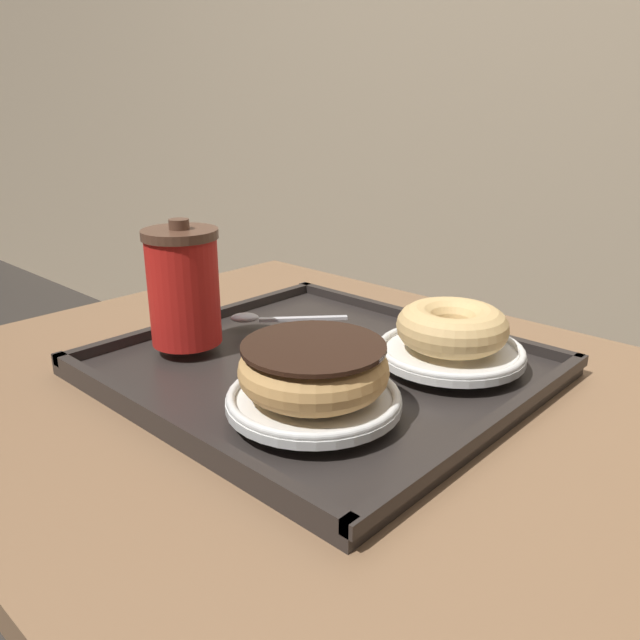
# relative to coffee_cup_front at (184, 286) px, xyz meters

# --- Properties ---
(cafe_table) EXTENTS (0.84, 0.70, 0.71)m
(cafe_table) POSITION_rel_coffee_cup_front_xyz_m (0.13, 0.05, -0.26)
(cafe_table) COLOR #846042
(cafe_table) RESTS_ON ground_plane
(serving_tray) EXTENTS (0.43, 0.39, 0.02)m
(serving_tray) POSITION_rel_coffee_cup_front_xyz_m (0.14, 0.07, -0.08)
(serving_tray) COLOR #282321
(serving_tray) RESTS_ON cafe_table
(coffee_cup_front) EXTENTS (0.08, 0.08, 0.14)m
(coffee_cup_front) POSITION_rel_coffee_cup_front_xyz_m (0.00, 0.00, 0.00)
(coffee_cup_front) COLOR red
(coffee_cup_front) RESTS_ON serving_tray
(plate_with_chocolate_donut) EXTENTS (0.16, 0.16, 0.01)m
(plate_with_chocolate_donut) POSITION_rel_coffee_cup_front_xyz_m (0.21, -0.02, -0.06)
(plate_with_chocolate_donut) COLOR white
(plate_with_chocolate_donut) RESTS_ON serving_tray
(donut_chocolate_glazed) EXTENTS (0.13, 0.13, 0.04)m
(donut_chocolate_glazed) POSITION_rel_coffee_cup_front_xyz_m (0.21, -0.02, -0.03)
(donut_chocolate_glazed) COLOR tan
(donut_chocolate_glazed) RESTS_ON plate_with_chocolate_donut
(plate_with_plain_donut) EXTENTS (0.16, 0.16, 0.01)m
(plate_with_plain_donut) POSITION_rel_coffee_cup_front_xyz_m (0.24, 0.16, -0.06)
(plate_with_plain_donut) COLOR white
(plate_with_plain_donut) RESTS_ON serving_tray
(donut_plain) EXTENTS (0.12, 0.12, 0.04)m
(donut_plain) POSITION_rel_coffee_cup_front_xyz_m (0.24, 0.16, -0.03)
(donut_plain) COLOR #DBB270
(donut_plain) RESTS_ON plate_with_plain_donut
(spoon) EXTENTS (0.11, 0.12, 0.01)m
(spoon) POSITION_rel_coffee_cup_front_xyz_m (0.01, 0.10, -0.06)
(spoon) COLOR silver
(spoon) RESTS_ON serving_tray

